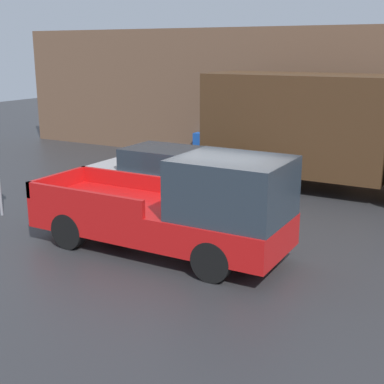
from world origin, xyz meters
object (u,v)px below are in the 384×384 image
car (168,176)px  delivery_truck (315,128)px  pickup_truck (181,209)px  newspaper_box (200,145)px

car → delivery_truck: (2.89, 3.76, 1.04)m
pickup_truck → newspaper_box: 10.40m
pickup_truck → delivery_truck: 6.86m
delivery_truck → car: bearing=-127.5°
pickup_truck → car: bearing=125.9°
car → newspaper_box: (-2.44, 6.30, -0.33)m
pickup_truck → newspaper_box: (-4.62, 9.31, -0.52)m
delivery_truck → pickup_truck: bearing=-96.0°
delivery_truck → newspaper_box: 6.06m
pickup_truck → car: 3.72m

